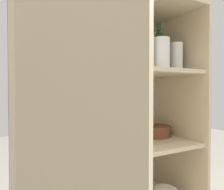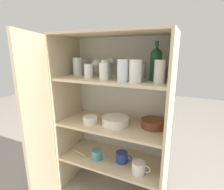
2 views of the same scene
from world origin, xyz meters
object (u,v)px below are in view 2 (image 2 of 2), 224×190
at_px(mixing_bowl_large, 153,123).
at_px(wine_bottle, 156,64).
at_px(plate_stack_white, 116,121).
at_px(coffee_mug_primary, 139,168).
at_px(serving_bowl_small, 90,120).

bearing_deg(mixing_bowl_large, wine_bottle, -89.99).
distance_m(plate_stack_white, mixing_bowl_large, 0.29).
bearing_deg(coffee_mug_primary, wine_bottle, 64.42).
bearing_deg(coffee_mug_primary, mixing_bowl_large, 69.75).
distance_m(wine_bottle, mixing_bowl_large, 0.45).
relative_size(plate_stack_white, serving_bowl_small, 1.84).
bearing_deg(serving_bowl_small, coffee_mug_primary, -2.07).
xyz_separation_m(wine_bottle, plate_stack_white, (-0.28, -0.04, -0.45)).
relative_size(plate_stack_white, coffee_mug_primary, 1.53).
distance_m(mixing_bowl_large, coffee_mug_primary, 0.35).
distance_m(wine_bottle, serving_bowl_small, 0.66).
bearing_deg(coffee_mug_primary, serving_bowl_small, 177.93).
bearing_deg(plate_stack_white, mixing_bowl_large, 14.49).
xyz_separation_m(plate_stack_white, mixing_bowl_large, (0.28, 0.07, 0.00)).
relative_size(serving_bowl_small, coffee_mug_primary, 0.83).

